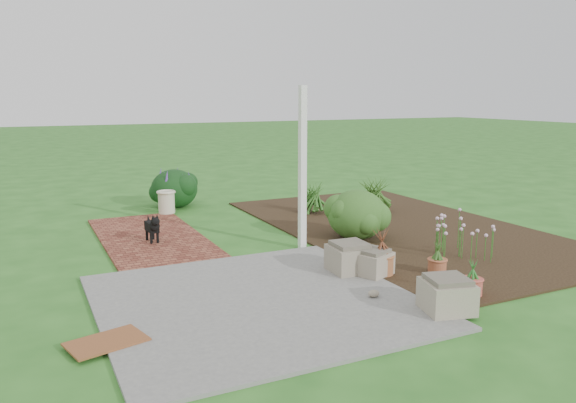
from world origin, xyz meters
name	(u,v)px	position (x,y,z in m)	size (l,w,h in m)	color
ground	(288,252)	(0.00, 0.00, 0.00)	(80.00, 80.00, 0.00)	#265E1D
concrete_patio	(256,301)	(-1.25, -1.75, 0.02)	(3.50, 3.50, 0.04)	slate
brick_path	(151,237)	(-1.70, 1.75, 0.02)	(1.60, 3.50, 0.04)	#60291E
garden_bed	(401,228)	(2.50, 0.50, 0.01)	(4.00, 7.00, 0.03)	black
veranda_post	(302,169)	(0.30, 0.10, 1.25)	(0.10, 0.10, 2.50)	white
stone_trough_near	(447,296)	(0.48, -2.99, 0.21)	(0.50, 0.50, 0.33)	gray
stone_trough_mid	(372,263)	(0.48, -1.55, 0.19)	(0.44, 0.44, 0.29)	gray
stone_trough_far	(349,259)	(0.28, -1.31, 0.21)	(0.51, 0.51, 0.34)	gray
coir_doormat	(107,342)	(-2.98, -2.20, 0.05)	(0.71, 0.45, 0.02)	brown
black_dog	(153,226)	(-1.75, 1.34, 0.30)	(0.17, 0.51, 0.44)	black
cream_ceramic_urn	(166,202)	(-1.00, 3.48, 0.26)	(0.32, 0.32, 0.43)	beige
evergreen_shrub	(357,213)	(1.36, 0.19, 0.44)	(0.97, 0.97, 0.83)	#1B3A0F
agapanthus_clump_back	(375,190)	(2.84, 1.83, 0.47)	(0.97, 0.97, 0.87)	#10360D
agapanthus_clump_front	(312,194)	(1.66, 2.30, 0.40)	(0.84, 0.84, 0.74)	#0B3B12
pink_flower_patch	(465,236)	(2.21, -1.41, 0.34)	(0.96, 0.96, 0.61)	#113D0F
terracotta_pot_bronze	(381,264)	(0.61, -1.58, 0.16)	(0.32, 0.32, 0.26)	#995933
terracotta_pot_small_left	(437,266)	(1.29, -1.89, 0.13)	(0.24, 0.24, 0.20)	#965132
terracotta_pot_small_right	(472,286)	(1.12, -2.70, 0.13)	(0.24, 0.24, 0.20)	#B3483C
purple_flowering_bush	(174,188)	(-0.64, 4.22, 0.42)	(0.98, 0.98, 0.83)	black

